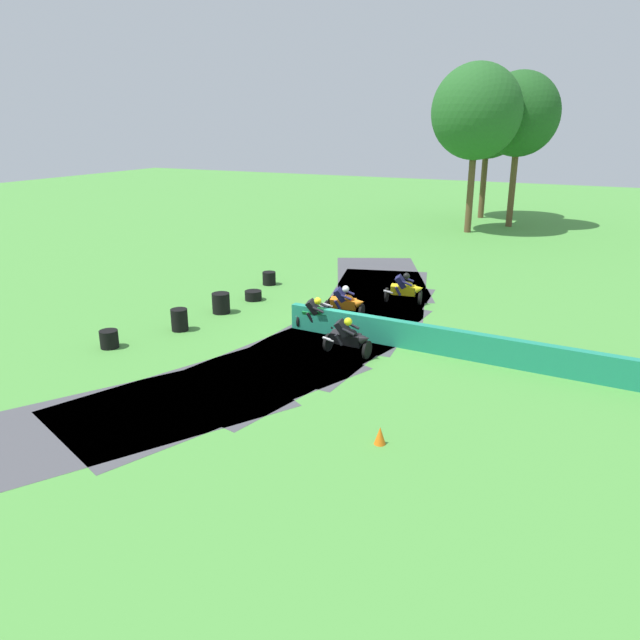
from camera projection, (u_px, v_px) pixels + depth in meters
name	position (u px, v px, depth m)	size (l,w,h in m)	color
ground_plane	(338.00, 335.00, 21.46)	(120.00, 120.00, 0.00)	#4C933D
track_asphalt	(315.00, 331.00, 21.89)	(8.92, 26.29, 0.01)	#47474C
safety_barrier	(497.00, 351.00, 18.76)	(0.30, 14.72, 0.90)	#1E8466
motorcycle_lead_black	(348.00, 337.00, 19.36)	(1.69, 0.83, 1.43)	black
motorcycle_chase_green	(318.00, 315.00, 21.63)	(1.68, 0.85, 1.42)	black
motorcycle_trailing_orange	(345.00, 302.00, 23.12)	(1.68, 0.90, 1.43)	black
motorcycle_fourth_yellow	(405.00, 289.00, 24.93)	(1.69, 0.94, 1.43)	black
tire_stack_near	(109.00, 339.00, 20.19)	(0.61, 0.61, 0.60)	black
tire_stack_mid_a	(179.00, 320.00, 21.82)	(0.60, 0.60, 0.80)	black
tire_stack_mid_b	(221.00, 303.00, 23.82)	(0.70, 0.70, 0.80)	black
tire_stack_far	(253.00, 295.00, 25.59)	(0.71, 0.71, 0.40)	black
tire_stack_extra_a	(269.00, 278.00, 27.97)	(0.61, 0.61, 0.60)	black
traffic_cone	(380.00, 435.00, 14.16)	(0.28, 0.28, 0.44)	orange
tree_far_left	(489.00, 119.00, 45.14)	(5.59, 5.59, 10.33)	brown
tree_far_right	(476.00, 112.00, 38.86)	(5.77, 5.77, 10.81)	brown
tree_mid_rise	(519.00, 114.00, 41.15)	(5.38, 5.38, 10.48)	brown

